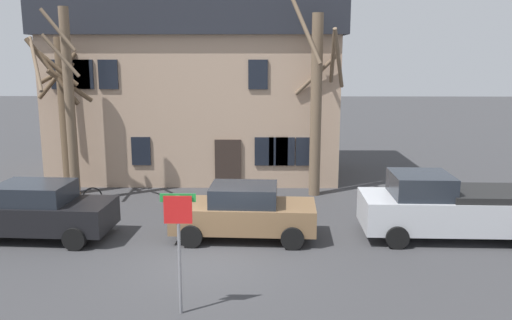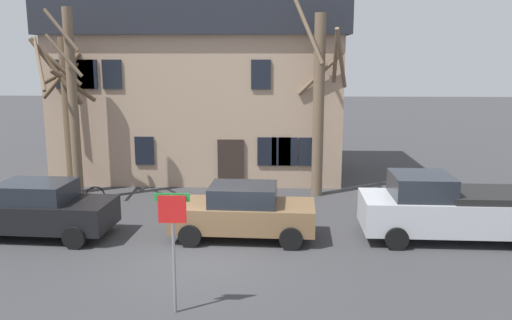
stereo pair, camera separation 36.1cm
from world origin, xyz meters
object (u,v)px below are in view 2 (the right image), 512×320
(tree_bare_near, at_px, (69,110))
(street_sign_pole, at_px, (173,230))
(car_brown_sedan, at_px, (243,212))
(pickup_truck_silver, at_px, (451,208))
(car_black_sedan, at_px, (37,209))
(tree_bare_mid, at_px, (71,102))
(building_main, at_px, (201,79))
(tree_bare_far, at_px, (320,99))
(bicycle_leaning, at_px, (81,196))

(tree_bare_near, xyz_separation_m, street_sign_pole, (6.09, -10.02, -1.54))
(car_brown_sedan, bearing_deg, pickup_truck_silver, 1.19)
(tree_bare_near, height_order, car_black_sedan, tree_bare_near)
(tree_bare_near, relative_size, tree_bare_mid, 0.86)
(building_main, bearing_deg, tree_bare_far, -37.93)
(tree_bare_near, relative_size, street_sign_pole, 2.32)
(tree_bare_near, bearing_deg, car_brown_sedan, -35.24)
(tree_bare_mid, bearing_deg, car_brown_sedan, -30.89)
(car_black_sedan, bearing_deg, bicycle_leaning, 88.71)
(tree_bare_near, xyz_separation_m, car_brown_sedan, (7.30, -5.15, -2.60))
(street_sign_pole, bearing_deg, bicycle_leaning, 122.07)
(car_brown_sedan, relative_size, street_sign_pole, 1.65)
(building_main, xyz_separation_m, tree_bare_mid, (-4.20, -5.23, -0.61))
(building_main, xyz_separation_m, car_brown_sedan, (2.51, -9.25, -3.63))
(tree_bare_mid, bearing_deg, building_main, 51.24)
(car_brown_sedan, bearing_deg, car_black_sedan, -179.23)
(tree_bare_mid, distance_m, bicycle_leaning, 3.58)
(pickup_truck_silver, bearing_deg, building_main, 134.19)
(tree_bare_near, bearing_deg, street_sign_pole, -58.70)
(tree_bare_near, relative_size, pickup_truck_silver, 1.13)
(pickup_truck_silver, bearing_deg, bicycle_leaning, 165.92)
(car_brown_sedan, bearing_deg, tree_bare_near, 144.76)
(tree_bare_near, height_order, car_brown_sedan, tree_bare_near)
(car_brown_sedan, xyz_separation_m, bicycle_leaning, (-6.33, 3.31, -0.48))
(building_main, bearing_deg, car_black_sedan, -112.65)
(car_black_sedan, height_order, bicycle_leaning, car_black_sedan)
(tree_bare_near, distance_m, car_black_sedan, 5.90)
(bicycle_leaning, bearing_deg, pickup_truck_silver, -14.08)
(building_main, relative_size, car_brown_sedan, 2.94)
(building_main, distance_m, bicycle_leaning, 8.17)
(pickup_truck_silver, bearing_deg, tree_bare_far, 125.83)
(tree_bare_near, bearing_deg, bicycle_leaning, -62.28)
(building_main, bearing_deg, street_sign_pole, -84.71)
(car_black_sedan, xyz_separation_m, bicycle_leaning, (0.08, 3.40, -0.50))
(car_brown_sedan, distance_m, pickup_truck_silver, 6.35)
(building_main, relative_size, car_black_sedan, 2.75)
(car_brown_sedan, distance_m, bicycle_leaning, 7.16)
(tree_bare_far, bearing_deg, car_black_sedan, -149.93)
(car_black_sedan, height_order, street_sign_pole, street_sign_pole)
(tree_bare_far, relative_size, bicycle_leaning, 4.68)
(building_main, distance_m, pickup_truck_silver, 13.18)
(street_sign_pole, bearing_deg, tree_bare_near, 121.30)
(building_main, height_order, bicycle_leaning, building_main)
(tree_bare_mid, bearing_deg, pickup_truck_silver, -16.56)
(building_main, distance_m, street_sign_pole, 14.41)
(pickup_truck_silver, relative_size, bicycle_leaning, 3.31)
(tree_bare_mid, bearing_deg, street_sign_pole, -58.20)
(street_sign_pole, bearing_deg, car_black_sedan, 137.40)
(tree_bare_near, height_order, tree_bare_far, tree_bare_far)
(car_brown_sedan, relative_size, pickup_truck_silver, 0.80)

